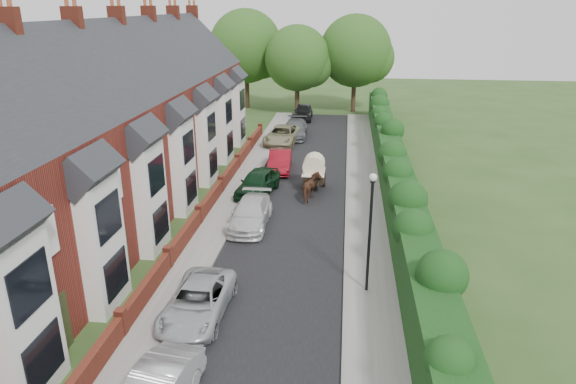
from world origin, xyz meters
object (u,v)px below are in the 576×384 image
Objects in this scene: lamppost at (371,219)px; horse_cart at (314,169)px; horse at (311,188)px; car_beige at (283,135)px; car_white at (250,213)px; car_grey at (295,129)px; car_silver_b at (198,301)px; car_green at (258,182)px; car_black at (303,112)px; car_red at (280,161)px.

lamppost reaches higher than horse_cart.
horse_cart is at bearing -79.54° from horse.
car_beige is at bearing 107.02° from horse_cart.
car_white is 19.69m from car_grey.
car_silver_b is 0.87× the size of car_beige.
lamppost is 12.95m from car_green.
car_black is 1.43× the size of horse_cart.
horse is (3.39, 12.75, 0.16)m from car_silver_b.
car_green is at bearing -83.82° from car_beige.
car_beige is at bearing -109.62° from car_grey.
car_grey is 13.78m from horse_cart.
lamppost is 0.96× the size of car_beige.
horse reaches higher than car_silver_b.
horse reaches higher than car_black.
car_green is 3.46m from horse.
car_black reaches higher than car_red.
car_green is 0.88× the size of car_grey.
horse_cart is (3.39, -11.07, 0.57)m from car_beige.
car_black is (-5.52, 33.41, -2.52)m from lamppost.
lamppost reaches higher than car_white.
car_red is at bearing 109.53° from lamppost.
car_red reaches higher than car_white.
horse_cart reaches higher than car_grey.
horse_cart reaches higher than car_beige.
car_beige is 11.59m from horse_cart.
horse is at bearing -1.64° from car_green.
car_black is at bearing 86.01° from car_red.
car_beige is 2.59m from car_grey.
car_silver_b is 1.02× the size of car_black.
horse_cart is at bearing 78.44° from car_silver_b.
car_silver_b is (-6.40, -2.48, -2.65)m from lamppost.
car_black is at bearing 96.79° from horse_cart.
car_grey is 1.12× the size of car_black.
horse is (2.97, 4.09, 0.12)m from car_white.
horse_cart is at bearing -57.29° from car_red.
horse_cart is at bearing 32.04° from car_green.
car_black is at bearing -73.35° from horse.
horse is (3.39, -13.14, 0.06)m from car_beige.
car_green is (-6.40, 10.97, -2.52)m from lamppost.
car_grey reaches higher than car_white.
car_black is at bearing 97.92° from car_green.
lamppost is at bearing -79.01° from car_grey.
lamppost reaches higher than car_black.
lamppost is 17.09m from car_red.
car_black is at bearing 88.85° from car_white.
car_grey is 2.69× the size of horse.
car_beige reaches higher than car_grey.
lamppost is 1.12× the size of car_black.
horse_cart is at bearing -66.79° from car_beige.
car_green is at bearing -1.35° from horse.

